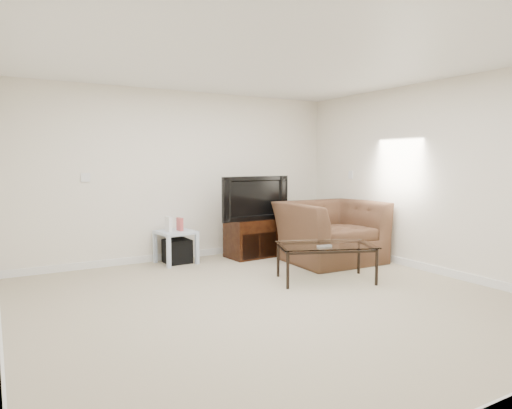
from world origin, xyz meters
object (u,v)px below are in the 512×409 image
tv_stand (251,238)px  recliner (331,221)px  television (252,198)px  coffee_table (326,263)px  subwoofer (177,251)px  side_table (176,247)px

tv_stand → recliner: size_ratio=0.52×
television → recliner: size_ratio=0.79×
tv_stand → television: 0.62m
television → recliner: 1.23m
television → coffee_table: bearing=-90.0°
recliner → subwoofer: bearing=154.8°
subwoofer → recliner: (1.99, -1.02, 0.42)m
tv_stand → side_table: 1.16m
tv_stand → television: bearing=-90.0°
tv_stand → subwoofer: 1.14m
television → recliner: (0.87, -0.80, -0.32)m
subwoofer → recliner: bearing=-27.2°
side_table → coffee_table: size_ratio=0.43×
tv_stand → recliner: 1.24m
tv_stand → television: television is taller
television → side_table: bearing=166.6°
tv_stand → recliner: bearing=-47.8°
coffee_table → tv_stand: bearing=93.7°
tv_stand → side_table: (-1.14, 0.17, -0.06)m
subwoofer → coffee_table: size_ratio=0.30×
tv_stand → side_table: size_ratio=1.43×
recliner → coffee_table: size_ratio=1.17×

